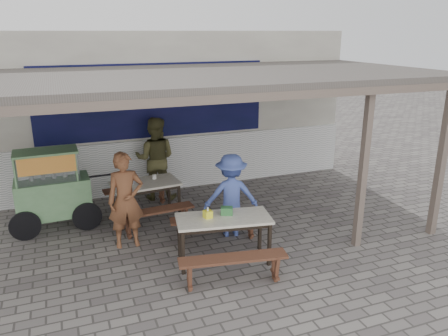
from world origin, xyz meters
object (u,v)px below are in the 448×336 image
bench_left_wall (137,192)px  patron_wall_side (155,159)px  patron_right_table (231,195)px  table_right (224,222)px  vendor_cart (52,187)px  tissue_box (208,214)px  bench_left_street (157,215)px  condiment_bowl (130,184)px  patron_street_side (126,200)px  donation_box (227,211)px  bench_right_wall (216,223)px  condiment_jar (154,177)px  bench_right_street (233,264)px  table_left (145,186)px

bench_left_wall → patron_wall_side: 0.83m
patron_wall_side → patron_right_table: (0.85, -2.23, -0.15)m
table_right → vendor_cart: size_ratio=0.83×
vendor_cart → tissue_box: vendor_cart is taller
bench_left_street → condiment_bowl: (-0.35, 0.61, 0.44)m
patron_street_side → donation_box: (1.41, -1.00, -0.00)m
table_right → condiment_bowl: size_ratio=7.49×
bench_left_street → patron_street_side: 0.80m
vendor_cart → patron_wall_side: patron_wall_side is taller
bench_right_wall → patron_street_side: bearing=174.6°
bench_left_wall → condiment_jar: condiment_jar is taller
patron_right_table → tissue_box: size_ratio=12.71×
table_right → patron_street_side: (-1.32, 1.08, 0.15)m
patron_street_side → vendor_cart: bearing=135.9°
vendor_cart → bench_left_wall: bearing=13.7°
patron_street_side → tissue_box: patron_street_side is taller
bench_right_wall → vendor_cart: bearing=158.4°
condiment_jar → condiment_bowl: (-0.50, -0.21, -0.02)m
bench_right_street → condiment_bowl: 2.90m
bench_left_wall → tissue_box: (0.64, -2.65, 0.48)m
vendor_cart → bench_right_wall: bearing=-33.5°
bench_left_street → bench_right_wall: size_ratio=0.87×
bench_right_street → condiment_jar: condiment_jar is taller
bench_right_wall → condiment_bowl: 1.84m
bench_right_wall → tissue_box: size_ratio=13.46×
tissue_box → patron_wall_side: bearing=92.9°
bench_left_wall → bench_right_wall: bearing=-68.9°
table_left → patron_wall_side: size_ratio=0.73×
donation_box → condiment_jar: size_ratio=2.11×
bench_right_street → vendor_cart: (-2.35, 2.96, 0.47)m
bench_left_wall → tissue_box: 2.76m
tissue_box → donation_box: size_ratio=0.63×
bench_left_street → patron_street_side: size_ratio=0.84×
table_right → condiment_jar: (-0.60, 2.20, 0.12)m
bench_right_street → tissue_box: tissue_box is taller
bench_right_wall → patron_wall_side: (-0.50, 2.39, 0.55)m
table_right → bench_right_wall: table_right is taller
condiment_jar → condiment_bowl: bearing=-157.5°
patron_street_side → table_right: bearing=-37.5°
table_left → bench_right_wall: size_ratio=0.83×
table_left → donation_box: size_ratio=7.06×
tissue_box → condiment_jar: bearing=100.0°
patron_wall_side → patron_right_table: bearing=132.4°
bench_left_wall → condiment_bowl: 0.88m
bench_right_street → donation_box: donation_box is taller
table_left → donation_box: (0.90, -1.97, 0.14)m
bench_left_street → bench_right_street: size_ratio=0.87×
bench_right_street → patron_right_table: size_ratio=1.06×
tissue_box → condiment_jar: size_ratio=1.34×
vendor_cart → patron_street_side: (1.15, -1.18, 0.01)m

